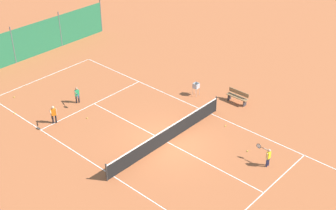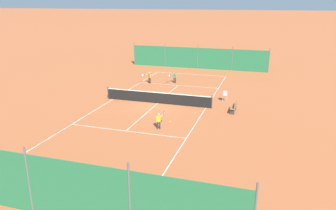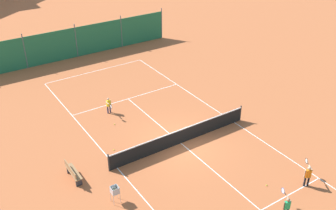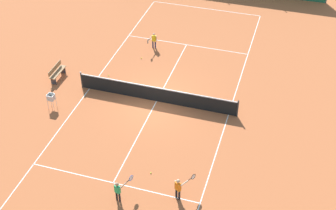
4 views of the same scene
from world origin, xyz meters
The scene contains 14 objects.
ground_plane centered at (0.00, 0.00, 0.00)m, with size 600.00×600.00×0.00m, color #B25B33.
court_line_markings centered at (0.00, 0.00, 0.00)m, with size 8.25×23.85×0.01m.
tennis_net centered at (0.00, 0.00, 0.50)m, with size 9.18×0.08×1.06m.
windscreen_fence_near centered at (0.00, -15.50, 1.31)m, with size 17.28×0.08×2.90m.
player_near_baseline centered at (-1.94, 5.34, 0.64)m, with size 0.37×0.94×1.09m.
player_far_service centered at (0.64, -7.24, 0.66)m, with size 0.64×0.88×1.12m.
player_near_service centered at (3.11, -6.36, 0.69)m, with size 0.79×0.84×1.19m.
tennis_ball_near_corner centered at (1.46, -5.34, 0.03)m, with size 0.07×0.07×0.07m, color #CCE033.
tennis_ball_by_net_right centered at (-2.30, 3.90, 0.03)m, with size 0.07×0.07×0.07m, color #CCE033.
tennis_ball_alley_left centered at (-3.54, 1.50, 0.03)m, with size 0.07×0.07×0.07m, color #CCE033.
tennis_ball_mid_court centered at (3.04, -10.95, 0.03)m, with size 0.07×0.07×0.07m, color #CCE033.
tennis_ball_by_net_left centered at (4.15, -9.13, 0.03)m, with size 0.07×0.07×0.07m, color #CCE033.
ball_hopper centered at (-5.31, -2.21, 0.65)m, with size 0.36×0.36×0.89m.
courtside_bench centered at (-6.34, 0.40, 0.45)m, with size 0.36×1.50×0.84m.
Camera 1 is at (16.12, 14.61, 15.47)m, focal length 50.00 mm.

